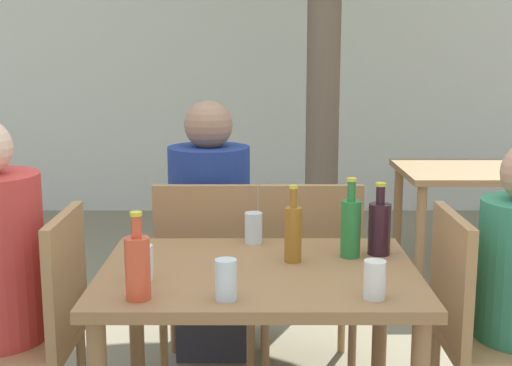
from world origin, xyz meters
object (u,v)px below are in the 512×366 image
(wine_bottle_2, at_px, (377,227))
(green_bottle_3, at_px, (348,226))
(patio_chair_0, at_px, (34,323))
(patio_chair_3, at_px, (306,267))
(drinking_glass_2, at_px, (224,280))
(dining_table_front, at_px, (256,296))
(drinking_glass_0, at_px, (140,263))
(drinking_glass_1, at_px, (251,228))
(amber_bottle_1, at_px, (291,232))
(patio_chair_2, at_px, (206,267))
(soda_bottle_0, at_px, (135,266))
(drinking_glass_3, at_px, (372,280))
(dining_table_back, at_px, (509,181))
(patio_chair_1, at_px, (478,322))
(person_seated_2, at_px, (209,244))

(wine_bottle_2, distance_m, green_bottle_3, 0.12)
(patio_chair_0, relative_size, patio_chair_3, 1.00)
(patio_chair_0, bearing_deg, drinking_glass_2, 66.39)
(dining_table_front, height_order, green_bottle_3, green_bottle_3)
(patio_chair_3, height_order, drinking_glass_0, patio_chair_3)
(drinking_glass_1, bearing_deg, amber_bottle_1, -60.06)
(patio_chair_2, relative_size, drinking_glass_1, 7.49)
(soda_bottle_0, height_order, drinking_glass_3, soda_bottle_0)
(dining_table_front, bearing_deg, drinking_glass_2, -108.65)
(green_bottle_3, height_order, drinking_glass_3, green_bottle_3)
(drinking_glass_2, bearing_deg, drinking_glass_3, 1.27)
(dining_table_back, relative_size, patio_chair_3, 1.55)
(patio_chair_0, bearing_deg, soda_bottle_0, 54.71)
(patio_chair_3, distance_m, drinking_glass_3, 0.98)
(drinking_glass_1, bearing_deg, drinking_glass_0, -128.98)
(amber_bottle_1, xyz_separation_m, drinking_glass_2, (-0.23, -0.39, -0.05))
(dining_table_back, bearing_deg, green_bottle_3, -123.72)
(patio_chair_2, height_order, patio_chair_3, same)
(patio_chair_0, relative_size, patio_chair_2, 1.00)
(wine_bottle_2, bearing_deg, soda_bottle_0, -149.65)
(patio_chair_1, height_order, soda_bottle_0, soda_bottle_0)
(wine_bottle_2, xyz_separation_m, drinking_glass_0, (-0.84, -0.30, -0.05))
(dining_table_front, distance_m, patio_chair_1, 0.79)
(patio_chair_2, xyz_separation_m, person_seated_2, (0.00, 0.23, 0.04))
(dining_table_back, xyz_separation_m, drinking_glass_0, (-2.01, -2.20, 0.14))
(drinking_glass_2, bearing_deg, dining_table_back, 54.05)
(patio_chair_2, xyz_separation_m, green_bottle_3, (0.56, -0.49, 0.31))
(dining_table_front, xyz_separation_m, patio_chair_1, (0.79, 0.00, -0.10))
(amber_bottle_1, bearing_deg, patio_chair_3, 79.91)
(person_seated_2, height_order, drinking_glass_3, person_seated_2)
(patio_chair_2, distance_m, drinking_glass_3, 1.13)
(patio_chair_2, bearing_deg, patio_chair_0, 48.57)
(patio_chair_0, height_order, drinking_glass_3, patio_chair_0)
(patio_chair_0, distance_m, wine_bottle_2, 1.29)
(patio_chair_2, bearing_deg, drinking_glass_2, 97.31)
(patio_chair_1, bearing_deg, green_bottle_3, 71.10)
(drinking_glass_0, bearing_deg, drinking_glass_3, -13.47)
(patio_chair_1, xyz_separation_m, amber_bottle_1, (-0.66, 0.09, 0.31))
(amber_bottle_1, bearing_deg, soda_bottle_0, -141.97)
(patio_chair_3, height_order, person_seated_2, person_seated_2)
(patio_chair_0, relative_size, amber_bottle_1, 3.25)
(dining_table_back, relative_size, person_seated_2, 1.14)
(patio_chair_2, bearing_deg, green_bottle_3, 139.02)
(dining_table_back, xyz_separation_m, wine_bottle_2, (-1.18, -1.90, 0.19))
(drinking_glass_1, bearing_deg, person_seated_2, 111.02)
(amber_bottle_1, distance_m, drinking_glass_1, 0.29)
(patio_chair_0, distance_m, green_bottle_3, 1.18)
(patio_chair_3, height_order, soda_bottle_0, soda_bottle_0)
(wine_bottle_2, bearing_deg, patio_chair_2, 145.97)
(dining_table_front, height_order, drinking_glass_1, drinking_glass_1)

